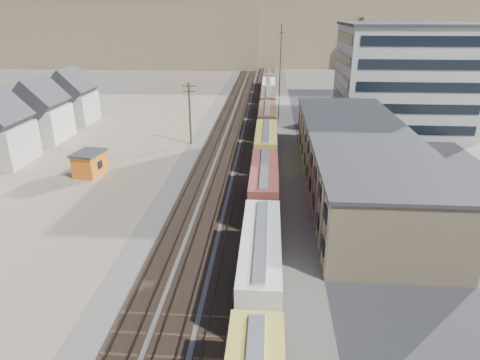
# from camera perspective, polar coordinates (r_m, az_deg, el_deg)

# --- Properties ---
(ground) EXTENTS (300.00, 300.00, 0.00)m
(ground) POSITION_cam_1_polar(r_m,az_deg,el_deg) (32.29, -4.62, -17.87)
(ground) COLOR #6B6356
(ground) RESTS_ON ground
(ballast_bed) EXTENTS (18.00, 200.00, 0.06)m
(ballast_bed) POSITION_cam_1_polar(r_m,az_deg,el_deg) (77.42, 0.76, 6.44)
(ballast_bed) COLOR #4C4742
(ballast_bed) RESTS_ON ground
(dirt_yard) EXTENTS (24.00, 180.00, 0.03)m
(dirt_yard) POSITION_cam_1_polar(r_m,az_deg,el_deg) (71.91, -15.88, 4.36)
(dirt_yard) COLOR #796553
(dirt_yard) RESTS_ON ground
(asphalt_lot) EXTENTS (26.00, 120.00, 0.04)m
(asphalt_lot) POSITION_cam_1_polar(r_m,az_deg,el_deg) (65.44, 19.59, 2.21)
(asphalt_lot) COLOR #232326
(asphalt_lot) RESTS_ON ground
(rail_tracks) EXTENTS (11.40, 200.00, 0.24)m
(rail_tracks) POSITION_cam_1_polar(r_m,az_deg,el_deg) (77.43, 0.36, 6.50)
(rail_tracks) COLOR black
(rail_tracks) RESTS_ON ground
(freight_train) EXTENTS (3.00, 119.74, 4.46)m
(freight_train) POSITION_cam_1_polar(r_m,az_deg,el_deg) (68.76, 3.57, 6.80)
(freight_train) COLOR black
(freight_train) RESTS_ON ground
(warehouse) EXTENTS (12.40, 40.40, 7.25)m
(warehouse) POSITION_cam_1_polar(r_m,az_deg,el_deg) (53.43, 15.45, 2.54)
(warehouse) COLOR tan
(warehouse) RESTS_ON ground
(office_tower) EXTENTS (22.60, 18.60, 18.45)m
(office_tower) POSITION_cam_1_polar(r_m,az_deg,el_deg) (83.71, 20.99, 12.67)
(office_tower) COLOR #9E998E
(office_tower) RESTS_ON ground
(utility_pole_north) EXTENTS (2.20, 0.32, 10.00)m
(utility_pole_north) POSITION_cam_1_polar(r_m,az_deg,el_deg) (69.42, -6.71, 8.97)
(utility_pole_north) COLOR #382619
(utility_pole_north) RESTS_ON ground
(radio_mast) EXTENTS (1.20, 0.16, 18.00)m
(radio_mast) POSITION_cam_1_polar(r_m,az_deg,el_deg) (85.31, 5.35, 14.02)
(radio_mast) COLOR black
(radio_mast) RESTS_ON ground
(hills_north) EXTENTS (265.00, 80.00, 32.00)m
(hills_north) POSITION_cam_1_polar(r_m,az_deg,el_deg) (192.59, 2.99, 19.88)
(hills_north) COLOR brown
(hills_north) RESTS_ON ground
(maintenance_shed) EXTENTS (4.07, 4.87, 3.20)m
(maintenance_shed) POSITION_cam_1_polar(r_m,az_deg,el_deg) (59.95, -19.41, 2.12)
(maintenance_shed) COLOR #D36113
(maintenance_shed) RESTS_ON ground
(parked_car_blue) EXTENTS (6.27, 5.86, 1.64)m
(parked_car_blue) POSITION_cam_1_polar(r_m,az_deg,el_deg) (85.91, 19.40, 7.30)
(parked_car_blue) COLOR navy
(parked_car_blue) RESTS_ON ground
(parked_car_far) EXTENTS (2.67, 5.15, 1.68)m
(parked_car_far) POSITION_cam_1_polar(r_m,az_deg,el_deg) (71.24, 22.26, 4.08)
(parked_car_far) COLOR white
(parked_car_far) RESTS_ON ground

